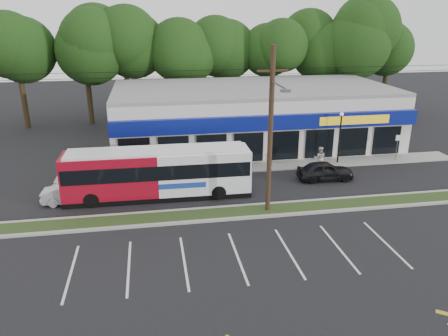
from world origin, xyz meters
TOP-DOWN VIEW (x-y plane):
  - ground at (0.00, 0.00)m, footprint 120.00×120.00m
  - grass_strip at (0.00, 1.00)m, footprint 40.00×1.60m
  - curb_south at (0.00, 0.15)m, footprint 40.00×0.25m
  - curb_north at (0.00, 1.85)m, footprint 40.00×0.25m
  - sidewalk at (5.00, 9.00)m, footprint 32.00×2.20m
  - strip_mall at (5.50, 15.91)m, footprint 25.00×12.55m
  - utility_pole at (2.83, 0.93)m, footprint 50.00×2.77m
  - lamp_post at (11.00, 8.80)m, footprint 0.30×0.30m
  - sign_post at (16.00, 8.57)m, footprint 0.45×0.10m
  - tree_line at (4.00, 26.00)m, footprint 46.76×6.76m
  - metrobus at (-3.56, 4.50)m, footprint 12.21×2.76m
  - car_dark at (8.57, 5.50)m, footprint 4.15×1.77m
  - car_silver at (-9.00, 4.33)m, footprint 3.99×1.50m
  - pedestrian_a at (2.00, 8.04)m, footprint 0.74×0.71m
  - pedestrian_b at (9.00, 7.74)m, footprint 1.07×0.95m

SIDE VIEW (x-z plane):
  - ground at x=0.00m, z-range 0.00..0.00m
  - sidewalk at x=5.00m, z-range 0.00..0.10m
  - grass_strip at x=0.00m, z-range 0.00..0.12m
  - curb_south at x=0.00m, z-range 0.00..0.14m
  - curb_north at x=0.00m, z-range 0.00..0.14m
  - car_silver at x=-9.00m, z-range 0.00..1.30m
  - car_dark at x=8.57m, z-range 0.00..1.40m
  - pedestrian_a at x=2.00m, z-range 0.00..1.71m
  - pedestrian_b at x=9.00m, z-range 0.00..1.84m
  - sign_post at x=16.00m, z-range 0.44..2.67m
  - metrobus at x=-3.56m, z-range 0.10..3.37m
  - strip_mall at x=5.50m, z-range 0.00..5.30m
  - lamp_post at x=11.00m, z-range 0.55..4.80m
  - utility_pole at x=2.83m, z-range 0.41..10.41m
  - tree_line at x=4.00m, z-range 2.50..14.33m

